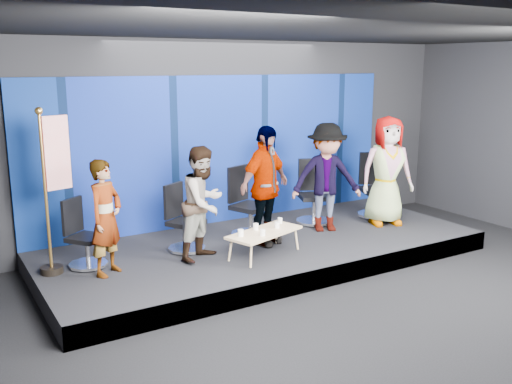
# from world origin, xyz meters

# --- Properties ---
(ground) EXTENTS (10.00, 10.00, 0.00)m
(ground) POSITION_xyz_m (0.00, 0.00, 0.00)
(ground) COLOR black
(ground) RESTS_ON ground
(room_walls) EXTENTS (10.02, 8.02, 3.51)m
(room_walls) POSITION_xyz_m (0.00, 0.00, 2.43)
(room_walls) COLOR black
(room_walls) RESTS_ON ground
(riser) EXTENTS (7.00, 3.00, 0.30)m
(riser) POSITION_xyz_m (0.00, 2.50, 0.15)
(riser) COLOR black
(riser) RESTS_ON ground
(backdrop) EXTENTS (7.00, 0.08, 2.60)m
(backdrop) POSITION_xyz_m (0.00, 3.95, 1.60)
(backdrop) COLOR navy
(backdrop) RESTS_ON riser
(chair_a) EXTENTS (0.77, 0.77, 0.97)m
(chair_a) POSITION_xyz_m (-2.77, 2.81, 0.62)
(chair_a) COLOR silver
(chair_a) RESTS_ON riser
(panelist_a) EXTENTS (0.69, 0.65, 1.57)m
(panelist_a) POSITION_xyz_m (-2.57, 2.35, 1.09)
(panelist_a) COLOR black
(panelist_a) RESTS_ON riser
(chair_b) EXTENTS (0.78, 0.78, 1.02)m
(chair_b) POSITION_xyz_m (-1.28, 2.75, 0.64)
(chair_b) COLOR silver
(chair_b) RESTS_ON riser
(panelist_b) EXTENTS (1.01, 0.94, 1.66)m
(panelist_b) POSITION_xyz_m (-1.17, 2.27, 1.13)
(panelist_b) COLOR black
(panelist_b) RESTS_ON riser
(chair_c) EXTENTS (0.84, 0.84, 1.16)m
(chair_c) POSITION_xyz_m (-0.07, 2.89, 0.68)
(chair_c) COLOR silver
(chair_c) RESTS_ON riser
(panelist_c) EXTENTS (1.19, 0.82, 1.88)m
(panelist_c) POSITION_xyz_m (-0.05, 2.39, 1.24)
(panelist_c) COLOR black
(panelist_c) RESTS_ON riser
(chair_d) EXTENTS (0.83, 0.83, 1.14)m
(chair_d) POSITION_xyz_m (1.35, 3.00, 0.67)
(chair_d) COLOR silver
(chair_d) RESTS_ON riser
(panelist_d) EXTENTS (1.36, 1.08, 1.84)m
(panelist_d) POSITION_xyz_m (1.24, 2.50, 1.22)
(panelist_d) COLOR black
(panelist_d) RESTS_ON riser
(chair_e) EXTENTS (0.86, 0.86, 1.18)m
(chair_e) POSITION_xyz_m (2.60, 2.76, 0.69)
(chair_e) COLOR silver
(chair_e) RESTS_ON riser
(panelist_e) EXTENTS (1.09, 0.90, 1.91)m
(panelist_e) POSITION_xyz_m (2.41, 2.29, 1.26)
(panelist_e) COLOR black
(panelist_e) RESTS_ON riser
(coffee_table) EXTENTS (1.30, 0.86, 0.37)m
(coffee_table) POSITION_xyz_m (-0.35, 1.92, 0.64)
(coffee_table) COLOR tan
(coffee_table) RESTS_ON riser
(mug_a) EXTENTS (0.08, 0.08, 0.10)m
(mug_a) POSITION_xyz_m (-0.77, 1.88, 0.72)
(mug_a) COLOR white
(mug_a) RESTS_ON coffee_table
(mug_b) EXTENTS (0.08, 0.08, 0.09)m
(mug_b) POSITION_xyz_m (-0.49, 1.74, 0.72)
(mug_b) COLOR white
(mug_b) RESTS_ON coffee_table
(mug_c) EXTENTS (0.08, 0.08, 0.09)m
(mug_c) POSITION_xyz_m (-0.42, 2.05, 0.72)
(mug_c) COLOR white
(mug_c) RESTS_ON coffee_table
(mug_d) EXTENTS (0.08, 0.08, 0.09)m
(mug_d) POSITION_xyz_m (-0.09, 1.97, 0.72)
(mug_d) COLOR white
(mug_d) RESTS_ON coffee_table
(mug_e) EXTENTS (0.07, 0.07, 0.08)m
(mug_e) POSITION_xyz_m (0.09, 2.16, 0.71)
(mug_e) COLOR white
(mug_e) RESTS_ON coffee_table
(flag_stand) EXTENTS (0.51, 0.30, 2.25)m
(flag_stand) POSITION_xyz_m (-3.12, 2.79, 1.49)
(flag_stand) COLOR black
(flag_stand) RESTS_ON riser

